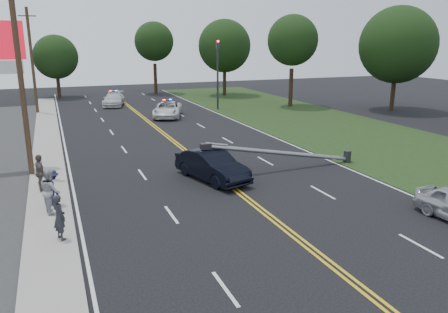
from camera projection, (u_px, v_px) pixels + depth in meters
name	position (u px, v px, depth m)	size (l,w,h in m)	color
ground	(299.00, 240.00, 15.81)	(120.00, 120.00, 0.00)	black
sidewalk	(49.00, 184.00, 21.77)	(1.80, 70.00, 0.12)	#9A968B
grass_verge	(394.00, 147.00, 29.61)	(12.00, 80.00, 0.01)	black
centerline_yellow	(207.00, 167.00, 24.79)	(0.36, 80.00, 0.00)	gold
traffic_signal	(218.00, 68.00, 44.62)	(0.28, 0.41, 7.05)	#2D2D30
fallen_streetlight	(290.00, 153.00, 24.25)	(9.36, 0.44, 1.91)	#2D2D30
utility_pole_mid	(21.00, 80.00, 21.99)	(1.60, 0.28, 10.00)	#382619
utility_pole_far	(32.00, 61.00, 41.73)	(1.60, 0.28, 10.00)	#382619
tree_6	(56.00, 57.00, 53.76)	(5.38, 5.38, 7.69)	black
tree_7	(154.00, 42.00, 57.46)	(5.12, 5.12, 9.41)	black
tree_8	(225.00, 46.00, 55.83)	(6.70, 6.70, 9.64)	black
tree_9	(293.00, 40.00, 46.00)	(5.33, 5.33, 9.66)	black
tree_13	(398.00, 45.00, 43.35)	(7.56, 7.56, 10.33)	black
crashed_sedan	(212.00, 165.00, 22.43)	(1.63, 4.68, 1.54)	black
emergency_a	(168.00, 109.00, 40.88)	(2.39, 5.18, 1.44)	silver
emergency_b	(114.00, 99.00, 47.95)	(2.02, 4.96, 1.44)	silver
bystander_a	(59.00, 217.00, 15.41)	(0.61, 0.40, 1.67)	#25262D
bystander_b	(50.00, 191.00, 17.83)	(0.90, 0.70, 1.85)	#A3A3A7
bystander_c	(53.00, 188.00, 18.63)	(1.02, 0.58, 1.57)	#1C1A42
bystander_d	(40.00, 173.00, 20.37)	(1.04, 0.43, 1.77)	#61524E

